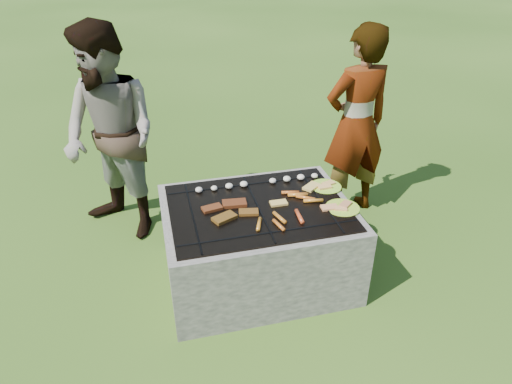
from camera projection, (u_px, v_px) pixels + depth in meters
lawn at (258, 275)px, 3.44m from camera, size 60.00×60.00×0.00m
fire_pit at (258, 245)px, 3.30m from camera, size 1.30×1.00×0.62m
mushrooms at (260, 182)px, 3.40m from camera, size 0.94×0.06×0.04m
pork_slabs at (230, 210)px, 3.08m from camera, size 0.37×0.29×0.02m
sausages at (292, 207)px, 3.11m from camera, size 0.55×0.47×0.03m
bread_on_grate at (307, 197)px, 3.23m from camera, size 0.44×0.41×0.02m
plate_far at (326, 187)px, 3.38m from camera, size 0.29×0.29×0.03m
plate_near at (343, 208)px, 3.12m from camera, size 0.25×0.25×0.03m
cook at (356, 124)px, 3.86m from camera, size 0.66×0.48×1.66m
bystander at (111, 137)px, 3.54m from camera, size 1.05×1.06×1.73m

